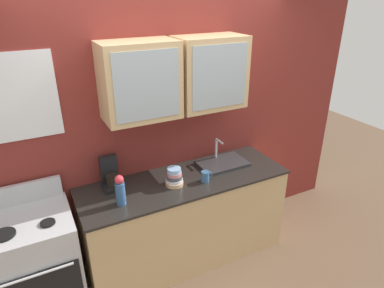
# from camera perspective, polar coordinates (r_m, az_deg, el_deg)

# --- Properties ---
(ground_plane) EXTENTS (10.00, 10.00, 0.00)m
(ground_plane) POSITION_cam_1_polar(r_m,az_deg,el_deg) (3.75, -1.07, -18.05)
(ground_plane) COLOR brown
(back_wall_unit) EXTENTS (4.37, 0.47, 2.54)m
(back_wall_unit) POSITION_cam_1_polar(r_m,az_deg,el_deg) (3.26, -3.92, 3.95)
(back_wall_unit) COLOR maroon
(back_wall_unit) RESTS_ON ground_plane
(counter) EXTENTS (1.99, 0.66, 0.91)m
(counter) POSITION_cam_1_polar(r_m,az_deg,el_deg) (3.46, -1.13, -12.49)
(counter) COLOR tan
(counter) RESTS_ON ground_plane
(stove_range) EXTENTS (0.67, 0.64, 1.09)m
(stove_range) POSITION_cam_1_polar(r_m,az_deg,el_deg) (3.24, -24.69, -18.07)
(stove_range) COLOR silver
(stove_range) RESTS_ON ground_plane
(sink_faucet) EXTENTS (0.49, 0.32, 0.24)m
(sink_faucet) POSITION_cam_1_polar(r_m,az_deg,el_deg) (3.47, 5.11, -3.18)
(sink_faucet) COLOR #2D2D30
(sink_faucet) RESTS_ON counter
(bowl_stack) EXTENTS (0.16, 0.16, 0.17)m
(bowl_stack) POSITION_cam_1_polar(r_m,az_deg,el_deg) (3.09, -3.01, -5.65)
(bowl_stack) COLOR #E0AD7F
(bowl_stack) RESTS_ON counter
(vase) EXTENTS (0.08, 0.08, 0.27)m
(vase) POSITION_cam_1_polar(r_m,az_deg,el_deg) (2.85, -11.99, -7.66)
(vase) COLOR #33598C
(vase) RESTS_ON counter
(cup_near_sink) EXTENTS (0.12, 0.08, 0.10)m
(cup_near_sink) POSITION_cam_1_polar(r_m,az_deg,el_deg) (3.15, 2.27, -5.48)
(cup_near_sink) COLOR #38608C
(cup_near_sink) RESTS_ON counter
(coffee_maker) EXTENTS (0.17, 0.20, 0.29)m
(coffee_maker) POSITION_cam_1_polar(r_m,az_deg,el_deg) (3.13, -13.55, -5.24)
(coffee_maker) COLOR black
(coffee_maker) RESTS_ON counter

